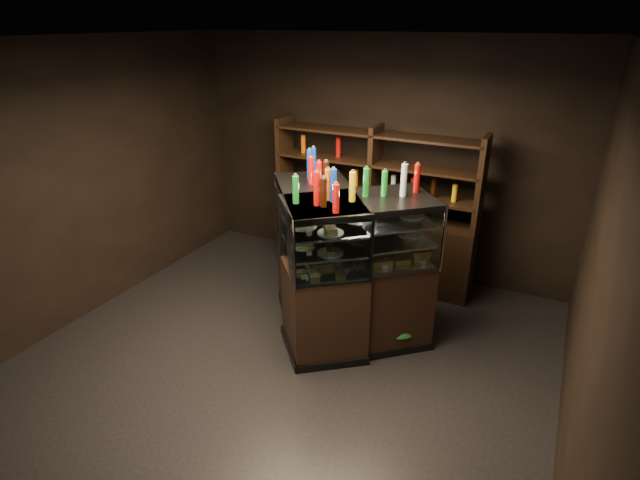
# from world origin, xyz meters

# --- Properties ---
(ground) EXTENTS (5.00, 5.00, 0.00)m
(ground) POSITION_xyz_m (0.00, 0.00, 0.00)
(ground) COLOR black
(ground) RESTS_ON ground
(room_shell) EXTENTS (5.02, 5.02, 3.01)m
(room_shell) POSITION_xyz_m (0.00, 0.00, 1.94)
(room_shell) COLOR black
(room_shell) RESTS_ON ground
(display_case) EXTENTS (1.98, 1.61, 1.60)m
(display_case) POSITION_xyz_m (0.27, 0.65, 0.53)
(display_case) COLOR black
(display_case) RESTS_ON ground
(food_display) EXTENTS (1.50, 1.15, 0.49)m
(food_display) POSITION_xyz_m (0.27, 0.65, 1.17)
(food_display) COLOR #B48A40
(food_display) RESTS_ON display_case
(bottles_top) EXTENTS (1.32, 1.01, 0.30)m
(bottles_top) POSITION_xyz_m (0.27, 0.66, 1.73)
(bottles_top) COLOR #B20C0A
(bottles_top) RESTS_ON display_case
(potted_conifer) EXTENTS (0.41, 0.41, 0.87)m
(potted_conifer) POSITION_xyz_m (0.91, 0.77, 0.50)
(potted_conifer) COLOR black
(potted_conifer) RESTS_ON ground
(back_shelving) EXTENTS (2.58, 0.42, 2.00)m
(back_shelving) POSITION_xyz_m (0.11, 2.05, 0.60)
(back_shelving) COLOR black
(back_shelving) RESTS_ON ground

